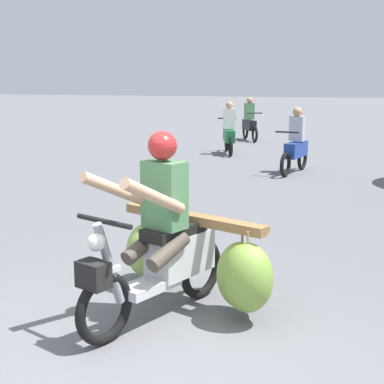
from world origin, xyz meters
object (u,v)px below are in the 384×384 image
motorbike_distant_ahead_left (250,123)px  motorbike_distant_ahead_right (229,133)px  motorbike_distant_far_ahead (296,147)px  motorbike_main_loaded (186,254)px

motorbike_distant_ahead_left → motorbike_distant_ahead_right: (0.16, -3.59, 0.00)m
motorbike_distant_ahead_left → motorbike_distant_far_ahead: (2.23, -6.19, 0.00)m
motorbike_distant_ahead_right → motorbike_main_loaded: bearing=-78.8°
motorbike_main_loaded → motorbike_distant_ahead_right: size_ratio=1.26×
motorbike_distant_ahead_left → motorbike_distant_far_ahead: bearing=-70.2°
motorbike_distant_ahead_left → motorbike_distant_far_ahead: size_ratio=0.92×
motorbike_distant_ahead_right → motorbike_distant_far_ahead: (2.07, -2.60, 0.00)m
motorbike_distant_ahead_right → motorbike_distant_far_ahead: size_ratio=0.97×
motorbike_main_loaded → motorbike_distant_ahead_right: bearing=101.2°
motorbike_distant_ahead_left → motorbike_distant_ahead_right: same height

